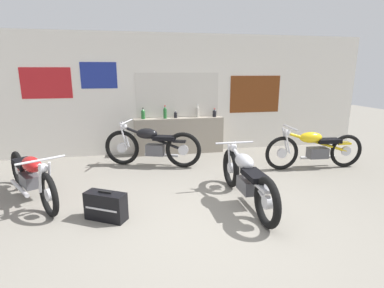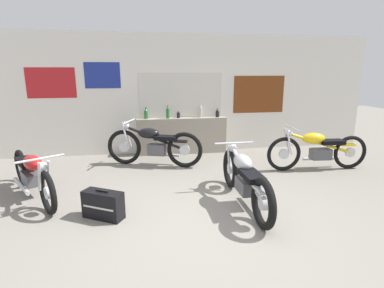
{
  "view_description": "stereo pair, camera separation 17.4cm",
  "coord_description": "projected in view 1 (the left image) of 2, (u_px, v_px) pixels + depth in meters",
  "views": [
    {
      "loc": [
        -0.87,
        -3.4,
        1.95
      ],
      "look_at": [
        0.14,
        1.61,
        0.7
      ],
      "focal_mm": 28.0,
      "sensor_mm": 36.0,
      "label": 1
    },
    {
      "loc": [
        -0.7,
        -3.43,
        1.95
      ],
      "look_at": [
        0.14,
        1.61,
        0.7
      ],
      "focal_mm": 28.0,
      "sensor_mm": 36.0,
      "label": 2
    }
  ],
  "objects": [
    {
      "name": "bottle_rightmost",
      "position": [
        214.0,
        113.0,
        7.25
      ],
      "size": [
        0.09,
        0.09,
        0.21
      ],
      "color": "black",
      "rests_on": "sill_counter"
    },
    {
      "name": "motorcycle_red",
      "position": [
        31.0,
        175.0,
        4.58
      ],
      "size": [
        1.2,
        1.86,
        0.79
      ],
      "color": "black",
      "rests_on": "ground_plane"
    },
    {
      "name": "bottle_left_center",
      "position": [
        165.0,
        113.0,
        7.0
      ],
      "size": [
        0.08,
        0.08,
        0.31
      ],
      "color": "#23662D",
      "rests_on": "sill_counter"
    },
    {
      "name": "motorcycle_black",
      "position": [
        152.0,
        145.0,
        6.22
      ],
      "size": [
        1.97,
        0.88,
        0.95
      ],
      "color": "black",
      "rests_on": "ground_plane"
    },
    {
      "name": "motorcycle_silver",
      "position": [
        247.0,
        178.0,
        4.44
      ],
      "size": [
        0.64,
        2.08,
        0.83
      ],
      "color": "black",
      "rests_on": "ground_plane"
    },
    {
      "name": "bottle_right_center",
      "position": [
        198.0,
        111.0,
        7.21
      ],
      "size": [
        0.08,
        0.08,
        0.32
      ],
      "color": "#B7B2A8",
      "rests_on": "sill_counter"
    },
    {
      "name": "sill_counter",
      "position": [
        179.0,
        136.0,
        7.21
      ],
      "size": [
        2.13,
        0.28,
        0.86
      ],
      "color": "gray",
      "rests_on": "ground_plane"
    },
    {
      "name": "motorcycle_yellow",
      "position": [
        315.0,
        148.0,
        6.07
      ],
      "size": [
        2.07,
        0.64,
        0.88
      ],
      "color": "black",
      "rests_on": "ground_plane"
    },
    {
      "name": "ground_plane",
      "position": [
        206.0,
        226.0,
        3.87
      ],
      "size": [
        24.0,
        24.0,
        0.0
      ],
      "primitive_type": "plane",
      "color": "gray"
    },
    {
      "name": "wall_back",
      "position": [
        169.0,
        95.0,
        7.11
      ],
      "size": [
        10.0,
        0.07,
        2.8
      ],
      "color": "silver",
      "rests_on": "ground_plane"
    },
    {
      "name": "bottle_center",
      "position": [
        176.0,
        115.0,
        7.1
      ],
      "size": [
        0.08,
        0.08,
        0.17
      ],
      "color": "black",
      "rests_on": "sill_counter"
    },
    {
      "name": "hard_case_black",
      "position": [
        106.0,
        206.0,
        4.0
      ],
      "size": [
        0.59,
        0.46,
        0.4
      ],
      "color": "black",
      "rests_on": "ground_plane"
    },
    {
      "name": "bottle_leftmost",
      "position": [
        143.0,
        114.0,
        6.93
      ],
      "size": [
        0.09,
        0.09,
        0.26
      ],
      "color": "#23662D",
      "rests_on": "sill_counter"
    }
  ]
}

